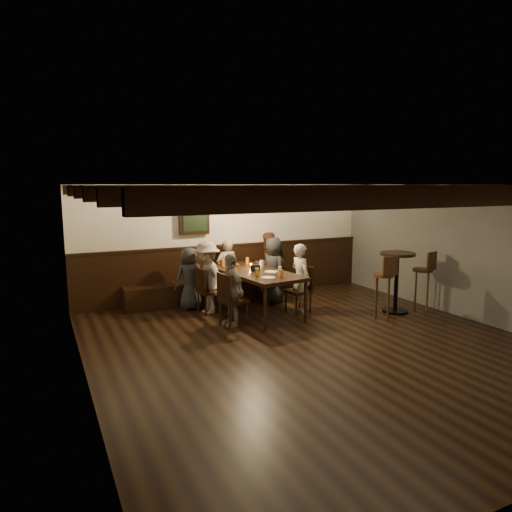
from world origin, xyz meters
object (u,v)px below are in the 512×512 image
person_right_far (301,278)px  bar_stool_right (422,289)px  person_right_near (273,270)px  chair_left_near (209,299)px  chair_left_far (233,309)px  person_left_far (231,290)px  dining_table (254,274)px  chair_right_near (272,290)px  high_top_table (397,273)px  person_bench_centre (227,270)px  person_bench_right (267,265)px  person_bench_left (190,278)px  person_left_near (207,278)px  bar_stool_left (383,295)px  chair_right_far (299,299)px

person_right_far → bar_stool_right: (2.15, -0.91, -0.23)m
person_right_near → chair_left_near: bearing=90.0°
chair_left_far → person_left_far: person_left_far is taller
dining_table → person_right_near: person_right_near is taller
chair_right_near → bar_stool_right: 2.91m
person_right_far → high_top_table: (1.64, -0.76, 0.10)m
person_bench_centre → chair_left_near: bearing=39.9°
chair_left_far → person_bench_right: 2.15m
person_bench_left → bar_stool_right: person_bench_left is taller
dining_table → person_bench_centre: person_bench_centre is taller
chair_left_near → person_left_near: (-0.03, -0.00, 0.42)m
chair_left_near → person_bench_left: bearing=-158.0°
chair_right_near → bar_stool_left: 2.26m
person_bench_right → bar_stool_right: (2.15, -2.27, -0.27)m
bar_stool_left → person_right_far: bearing=141.5°
person_bench_centre → person_left_far: bearing=63.4°
person_bench_centre → chair_left_far: bearing=64.4°
bar_stool_left → person_left_near: bearing=150.1°
chair_right_far → bar_stool_right: (2.18, -0.91, 0.16)m
person_left_far → person_right_far: 1.50m
chair_left_near → bar_stool_left: bearing=51.3°
person_left_near → person_right_near: 1.50m
chair_right_near → person_bench_right: 0.65m
person_left_far → person_bench_left: bearing=-173.7°
chair_right_near → person_left_far: size_ratio=0.69×
high_top_table → bar_stool_left: (-0.50, -0.21, -0.32)m
dining_table → person_bench_right: size_ratio=1.62×
person_right_far → person_bench_centre: bearing=26.6°
person_bench_centre → person_right_far: size_ratio=0.99×
person_right_near → person_right_far: (0.11, -0.89, -0.02)m
high_top_table → bar_stool_right: (0.50, -0.16, -0.32)m
dining_table → chair_right_near: 0.97m
person_bench_centre → person_bench_right: 0.91m
person_left_far → bar_stool_left: bearing=66.6°
chair_left_far → person_bench_left: bearing=-172.4°
person_left_far → person_right_far: size_ratio=0.96×
bar_stool_left → chair_right_far: bearing=142.4°
chair_left_near → person_left_far: 0.97m
dining_table → bar_stool_right: 3.22m
person_bench_left → person_right_far: (1.80, -1.15, 0.05)m
chair_left_far → person_bench_right: bearing=129.8°
chair_right_near → person_right_near: size_ratio=0.65×
high_top_table → bar_stool_left: bearing=-157.6°
chair_right_far → high_top_table: size_ratio=0.77×
chair_left_near → person_bench_left: 0.59m
person_left_far → chair_left_far: bearing=90.0°
person_bench_centre → person_bench_right: bearing=170.5°
chair_left_near → chair_right_near: chair_right_near is taller
chair_right_near → high_top_table: size_ratio=0.76×
person_bench_centre → bar_stool_left: bearing=124.4°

